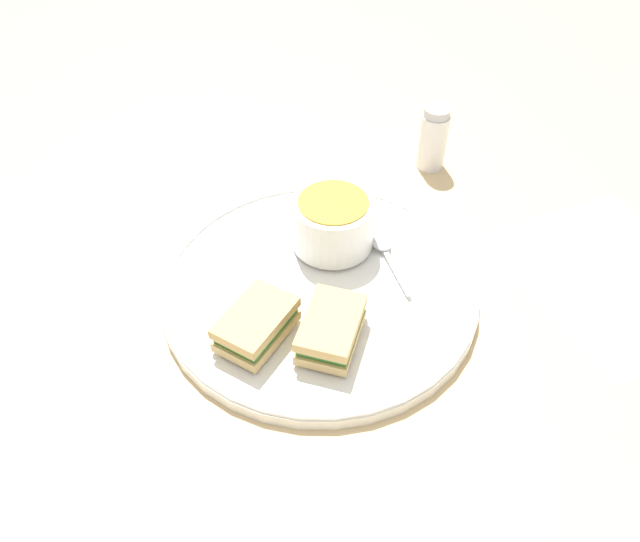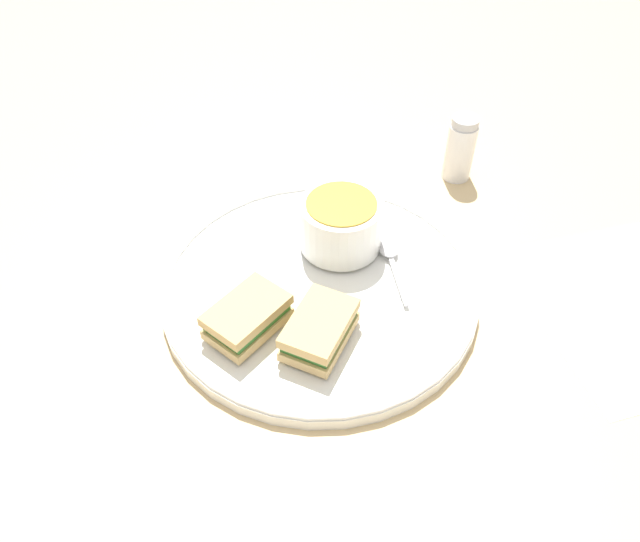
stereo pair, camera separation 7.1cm
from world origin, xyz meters
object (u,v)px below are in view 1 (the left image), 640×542
at_px(sandwich_half_near, 255,323).
at_px(salt_shaker, 433,138).
at_px(soup_bowl, 333,222).
at_px(sandwich_half_far, 331,329).
at_px(spoon, 383,247).

height_order(sandwich_half_near, salt_shaker, salt_shaker).
bearing_deg(salt_shaker, sandwich_half_near, -173.99).
bearing_deg(soup_bowl, sandwich_half_far, -140.98).
bearing_deg(sandwich_half_near, spoon, -6.98).
height_order(spoon, sandwich_half_near, sandwich_half_near).
distance_m(soup_bowl, sandwich_half_near, 0.17).
distance_m(spoon, salt_shaker, 0.22).
xyz_separation_m(spoon, sandwich_half_near, (-0.20, 0.02, 0.01)).
xyz_separation_m(soup_bowl, sandwich_half_far, (-0.12, -0.10, -0.02)).
xyz_separation_m(soup_bowl, spoon, (0.03, -0.05, -0.03)).
relative_size(soup_bowl, sandwich_half_far, 0.97).
distance_m(soup_bowl, sandwich_half_far, 0.15).
height_order(sandwich_half_near, sandwich_half_far, same).
bearing_deg(salt_shaker, soup_bowl, -177.18).
height_order(spoon, sandwich_half_far, sandwich_half_far).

